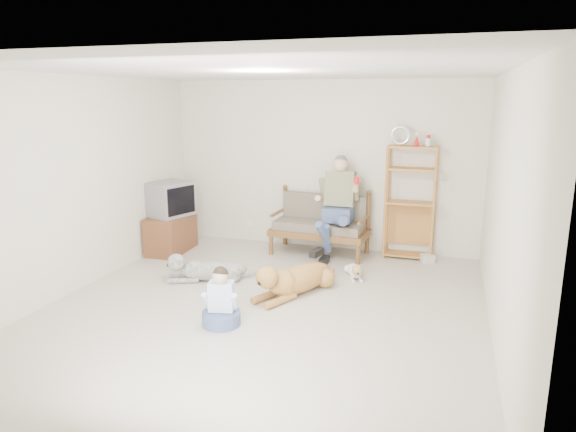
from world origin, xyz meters
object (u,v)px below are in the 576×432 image
(loveseat, at_px, (320,223))
(etagere, at_px, (410,201))
(golden_retriever, at_px, (294,279))
(tv_stand, at_px, (171,233))

(loveseat, distance_m, etagere, 1.42)
(etagere, bearing_deg, golden_retriever, -121.76)
(golden_retriever, bearing_deg, etagere, 84.49)
(etagere, xyz_separation_m, tv_stand, (-3.66, -0.82, -0.59))
(loveseat, relative_size, tv_stand, 1.68)
(tv_stand, bearing_deg, etagere, 10.55)
(golden_retriever, bearing_deg, tv_stand, -179.55)
(loveseat, distance_m, golden_retriever, 1.86)
(tv_stand, bearing_deg, loveseat, 13.81)
(etagere, distance_m, golden_retriever, 2.44)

